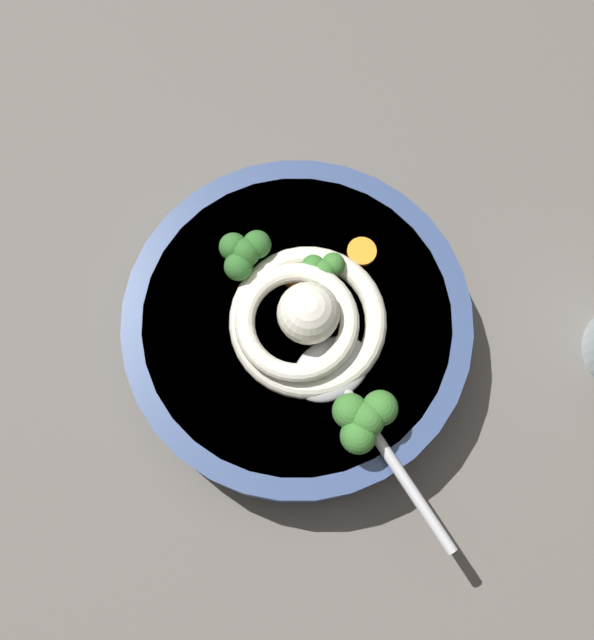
% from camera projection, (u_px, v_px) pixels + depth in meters
% --- Properties ---
extents(table_slab, '(1.28, 1.28, 0.04)m').
position_uv_depth(table_slab, '(332.00, 348.00, 0.64)').
color(table_slab, '#5B5651').
rests_on(table_slab, ground).
extents(soup_bowl, '(0.26, 0.26, 0.06)m').
position_uv_depth(soup_bowl, '(297.00, 329.00, 0.59)').
color(soup_bowl, '#334775').
rests_on(soup_bowl, table_slab).
extents(noodle_pile, '(0.13, 0.13, 0.05)m').
position_uv_depth(noodle_pile, '(305.00, 320.00, 0.55)').
color(noodle_pile, silver).
rests_on(noodle_pile, soup_bowl).
extents(soup_spoon, '(0.11, 0.17, 0.02)m').
position_uv_depth(soup_spoon, '(342.00, 385.00, 0.55)').
color(soup_spoon, '#B7B7BC').
rests_on(soup_spoon, soup_bowl).
extents(broccoli_floret_left, '(0.04, 0.04, 0.03)m').
position_uv_depth(broccoli_floret_left, '(244.00, 253.00, 0.56)').
color(broccoli_floret_left, '#7A9E60').
rests_on(broccoli_floret_left, soup_bowl).
extents(broccoli_floret_far, '(0.03, 0.03, 0.03)m').
position_uv_depth(broccoli_floret_far, '(322.00, 271.00, 0.56)').
color(broccoli_floret_far, '#7A9E60').
rests_on(broccoli_floret_far, soup_bowl).
extents(broccoli_floret_near_spoon, '(0.05, 0.04, 0.04)m').
position_uv_depth(broccoli_floret_near_spoon, '(364.00, 419.00, 0.52)').
color(broccoli_floret_near_spoon, '#7A9E60').
rests_on(broccoli_floret_near_spoon, soup_bowl).
extents(carrot_slice_front, '(0.02, 0.02, 0.00)m').
position_uv_depth(carrot_slice_front, '(362.00, 252.00, 0.58)').
color(carrot_slice_front, orange).
rests_on(carrot_slice_front, soup_bowl).
extents(carrot_slice_extra_b, '(0.02, 0.02, 0.01)m').
position_uv_depth(carrot_slice_extra_b, '(293.00, 273.00, 0.57)').
color(carrot_slice_extra_b, orange).
rests_on(carrot_slice_extra_b, soup_bowl).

